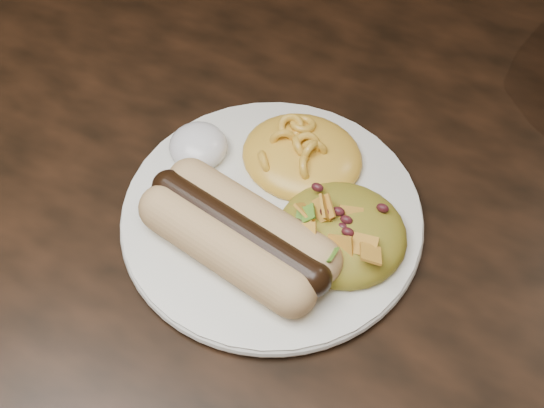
% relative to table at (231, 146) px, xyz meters
% --- Properties ---
extents(floor, '(4.00, 4.00, 0.00)m').
position_rel_table_xyz_m(floor, '(0.00, 0.00, -0.66)').
color(floor, brown).
rests_on(floor, ground).
extents(table, '(1.60, 0.90, 0.75)m').
position_rel_table_xyz_m(table, '(0.00, 0.00, 0.00)').
color(table, black).
rests_on(table, floor).
extents(plate, '(0.24, 0.24, 0.01)m').
position_rel_table_xyz_m(plate, '(0.10, -0.12, 0.10)').
color(plate, silver).
rests_on(plate, table).
extents(hotdog, '(0.13, 0.09, 0.03)m').
position_rel_table_xyz_m(hotdog, '(0.09, -0.15, 0.12)').
color(hotdog, tan).
rests_on(hotdog, plate).
extents(mac_and_cheese, '(0.10, 0.09, 0.04)m').
position_rel_table_xyz_m(mac_and_cheese, '(0.10, -0.06, 0.12)').
color(mac_and_cheese, yellow).
rests_on(mac_and_cheese, plate).
extents(sour_cream, '(0.05, 0.05, 0.03)m').
position_rel_table_xyz_m(sour_cream, '(0.03, -0.09, 0.12)').
color(sour_cream, silver).
rests_on(sour_cream, plate).
extents(taco_salad, '(0.09, 0.09, 0.04)m').
position_rel_table_xyz_m(taco_salad, '(0.15, -0.12, 0.12)').
color(taco_salad, orange).
rests_on(taco_salad, plate).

